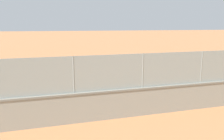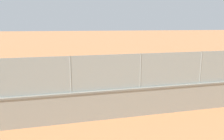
% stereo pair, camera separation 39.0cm
% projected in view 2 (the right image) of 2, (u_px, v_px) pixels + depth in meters
% --- Properties ---
extents(ground_plane, '(260.00, 260.00, 0.00)m').
position_uv_depth(ground_plane, '(72.00, 74.00, 20.05)').
color(ground_plane, '#A36B42').
extents(perimeter_wall, '(29.40, 1.22, 1.38)m').
position_uv_depth(perimeter_wall, '(34.00, 111.00, 9.61)').
color(perimeter_wall, gray).
rests_on(perimeter_wall, ground_plane).
extents(fence_panel_on_wall, '(28.87, 0.95, 1.61)m').
position_uv_depth(fence_panel_on_wall, '(31.00, 77.00, 9.31)').
color(fence_panel_on_wall, gray).
rests_on(fence_panel_on_wall, perimeter_wall).
extents(player_foreground_swinging, '(0.99, 0.79, 1.48)m').
position_uv_depth(player_foreground_swinging, '(124.00, 62.00, 20.93)').
color(player_foreground_swinging, '#B2B2B2').
rests_on(player_foreground_swinging, ground_plane).
extents(player_near_wall_returning, '(0.76, 1.22, 1.64)m').
position_uv_depth(player_near_wall_returning, '(131.00, 76.00, 14.91)').
color(player_near_wall_returning, '#591919').
rests_on(player_near_wall_returning, ground_plane).
extents(sports_ball, '(0.18, 0.18, 0.18)m').
position_uv_depth(sports_ball, '(127.00, 62.00, 18.91)').
color(sports_ball, '#3399D8').
extents(spare_ball_by_wall, '(0.10, 0.10, 0.10)m').
position_uv_depth(spare_ball_by_wall, '(20.00, 115.00, 10.74)').
color(spare_ball_by_wall, orange).
rests_on(spare_ball_by_wall, ground_plane).
extents(courtside_bench, '(1.61, 0.43, 0.87)m').
position_uv_depth(courtside_bench, '(177.00, 94.00, 12.76)').
color(courtside_bench, brown).
rests_on(courtside_bench, ground_plane).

